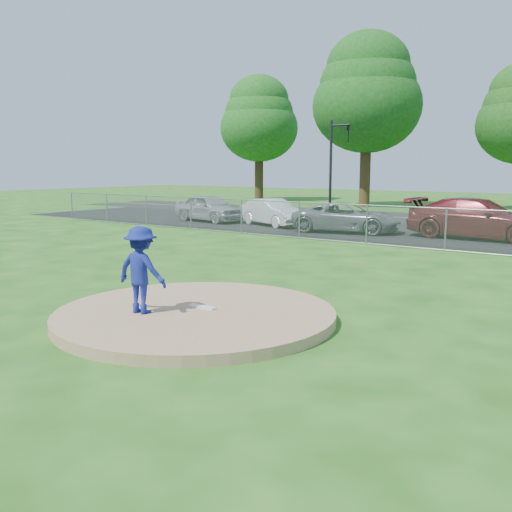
{
  "coord_description": "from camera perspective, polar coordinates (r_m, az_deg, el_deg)",
  "views": [
    {
      "loc": [
        7.21,
        -8.01,
        2.93
      ],
      "look_at": [
        0.0,
        2.0,
        1.0
      ],
      "focal_mm": 40.0,
      "sensor_mm": 36.0,
      "label": 1
    }
  ],
  "objects": [
    {
      "name": "traffic_cone",
      "position": [
        27.02,
        6.25,
        3.44
      ],
      "size": [
        0.38,
        0.38,
        0.74
      ],
      "primitive_type": "cone",
      "color": "orange",
      "rests_on": "parking_lot"
    },
    {
      "name": "ground",
      "position": [
        19.62,
        13.79,
        0.05
      ],
      "size": [
        120.0,
        120.0,
        0.0
      ],
      "primitive_type": "plane",
      "color": "#1C5111",
      "rests_on": "ground"
    },
    {
      "name": "tree_far_left",
      "position": [
        50.51,
        0.3,
        13.6
      ],
      "size": [
        6.72,
        6.72,
        10.74
      ],
      "color": "#352413",
      "rests_on": "ground"
    },
    {
      "name": "pitching_rubber",
      "position": [
        11.25,
        -5.38,
        -5.08
      ],
      "size": [
        0.6,
        0.15,
        0.04
      ],
      "primitive_type": "cube",
      "color": "white",
      "rests_on": "pitchers_mound"
    },
    {
      "name": "parked_car_darkred",
      "position": [
        25.05,
        21.35,
        3.5
      ],
      "size": [
        5.74,
        2.4,
        1.66
      ],
      "primitive_type": "imported",
      "rotation": [
        0.0,
        0.0,
        1.56
      ],
      "color": "maroon",
      "rests_on": "parking_lot"
    },
    {
      "name": "parking_lot",
      "position": [
        25.71,
        19.25,
        1.87
      ],
      "size": [
        50.0,
        8.0,
        0.01
      ],
      "primitive_type": "cube",
      "color": "black",
      "rests_on": "ground"
    },
    {
      "name": "parked_car_gray",
      "position": [
        26.03,
        9.03,
        3.82
      ],
      "size": [
        5.17,
        3.3,
        1.33
      ],
      "primitive_type": "imported",
      "rotation": [
        0.0,
        0.0,
        1.82
      ],
      "color": "slate",
      "rests_on": "parking_lot"
    },
    {
      "name": "tree_left",
      "position": [
        43.37,
        11.08,
        15.78
      ],
      "size": [
        7.84,
        7.84,
        12.53
      ],
      "color": "#392714",
      "rests_on": "ground"
    },
    {
      "name": "parked_car_white",
      "position": [
        28.66,
        1.7,
        4.39
      ],
      "size": [
        4.28,
        2.71,
        1.33
      ],
      "primitive_type": "imported",
      "rotation": [
        0.0,
        0.0,
        1.22
      ],
      "color": "silver",
      "rests_on": "parking_lot"
    },
    {
      "name": "parked_car_silver",
      "position": [
        30.96,
        -4.7,
        4.83
      ],
      "size": [
        4.53,
        2.35,
        1.47
      ],
      "primitive_type": "imported",
      "rotation": [
        0.0,
        0.0,
        1.42
      ],
      "color": "#A5A5A9",
      "rests_on": "parking_lot"
    },
    {
      "name": "street",
      "position": [
        32.94,
        23.01,
        3.1
      ],
      "size": [
        60.0,
        7.0,
        0.01
      ],
      "primitive_type": "cube",
      "color": "black",
      "rests_on": "ground"
    },
    {
      "name": "pitcher",
      "position": [
        10.9,
        -11.39,
        -1.36
      ],
      "size": [
        1.12,
        0.73,
        1.64
      ],
      "primitive_type": "imported",
      "rotation": [
        0.0,
        0.0,
        3.25
      ],
      "color": "navy",
      "rests_on": "pitchers_mound"
    },
    {
      "name": "chain_link_fence",
      "position": [
        21.38,
        15.88,
        2.71
      ],
      "size": [
        40.0,
        0.06,
        1.5
      ],
      "primitive_type": "cube",
      "color": "gray",
      "rests_on": "ground"
    },
    {
      "name": "traffic_signal_left",
      "position": [
        34.0,
        7.84,
        9.55
      ],
      "size": [
        1.28,
        0.2,
        5.6
      ],
      "color": "black",
      "rests_on": "ground"
    },
    {
      "name": "pitchers_mound",
      "position": [
        11.14,
        -6.05,
        -5.88
      ],
      "size": [
        5.4,
        5.4,
        0.2
      ],
      "primitive_type": "cylinder",
      "color": "#A17C58",
      "rests_on": "ground"
    }
  ]
}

